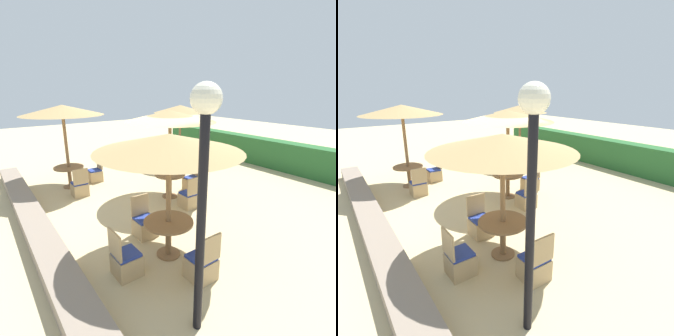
# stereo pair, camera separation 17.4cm
# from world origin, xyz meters

# --- Properties ---
(ground_plane) EXTENTS (40.00, 40.00, 0.00)m
(ground_plane) POSITION_xyz_m (0.00, 0.00, 0.00)
(ground_plane) COLOR #C6B284
(hedge_row) EXTENTS (13.00, 0.70, 1.17)m
(hedge_row) POSITION_xyz_m (0.00, 6.10, 0.59)
(hedge_row) COLOR #28602D
(hedge_row) RESTS_ON ground_plane
(stone_border) EXTENTS (10.00, 0.56, 0.36)m
(stone_border) POSITION_xyz_m (0.00, -3.25, 0.18)
(stone_border) COLOR gray
(stone_border) RESTS_ON ground_plane
(lamp_post) EXTENTS (0.36, 0.36, 3.32)m
(lamp_post) POSITION_xyz_m (4.12, -1.93, 2.35)
(lamp_post) COLOR black
(lamp_post) RESTS_ON ground_plane
(parasol_front_left) EXTENTS (2.59, 2.59, 2.76)m
(parasol_front_left) POSITION_xyz_m (-2.59, -1.67, 2.59)
(parasol_front_left) COLOR olive
(parasol_front_left) RESTS_ON ground_plane
(round_table_front_left) EXTENTS (0.97, 0.97, 0.72)m
(round_table_front_left) POSITION_xyz_m (-2.59, -1.67, 0.55)
(round_table_front_left) COLOR olive
(round_table_front_left) RESTS_ON ground_plane
(patio_chair_front_left_east) EXTENTS (0.46, 0.46, 0.93)m
(patio_chair_front_left_east) POSITION_xyz_m (-1.60, -1.66, 0.26)
(patio_chair_front_left_east) COLOR tan
(patio_chair_front_left_east) RESTS_ON ground_plane
(patio_chair_front_left_north) EXTENTS (0.46, 0.46, 0.93)m
(patio_chair_front_left_north) POSITION_xyz_m (-2.63, -0.75, 0.26)
(patio_chair_front_left_north) COLOR tan
(patio_chair_front_left_north) RESTS_ON ground_plane
(parasol_front_right) EXTENTS (2.73, 2.73, 2.48)m
(parasol_front_right) POSITION_xyz_m (2.52, -1.25, 2.31)
(parasol_front_right) COLOR olive
(parasol_front_right) RESTS_ON ground_plane
(round_table_front_right) EXTENTS (0.98, 0.98, 0.75)m
(round_table_front_right) POSITION_xyz_m (2.52, -1.25, 0.58)
(round_table_front_right) COLOR olive
(round_table_front_right) RESTS_ON ground_plane
(patio_chair_front_right_west) EXTENTS (0.46, 0.46, 0.93)m
(patio_chair_front_right_west) POSITION_xyz_m (1.60, -1.25, 0.26)
(patio_chair_front_right_west) COLOR tan
(patio_chair_front_right_west) RESTS_ON ground_plane
(patio_chair_front_right_east) EXTENTS (0.46, 0.46, 0.93)m
(patio_chair_front_right_east) POSITION_xyz_m (3.43, -1.20, 0.26)
(patio_chair_front_right_east) COLOR tan
(patio_chair_front_right_east) RESTS_ON ground_plane
(patio_chair_front_right_south) EXTENTS (0.46, 0.46, 0.93)m
(patio_chair_front_right_south) POSITION_xyz_m (2.55, -2.22, 0.26)
(patio_chair_front_right_south) COLOR tan
(patio_chair_front_right_south) RESTS_ON ground_plane
(parasol_center) EXTENTS (2.65, 2.65, 2.66)m
(parasol_center) POSITION_xyz_m (0.12, 0.58, 2.49)
(parasol_center) COLOR olive
(parasol_center) RESTS_ON ground_plane
(round_table_center) EXTENTS (0.95, 0.95, 0.75)m
(round_table_center) POSITION_xyz_m (0.12, 0.58, 0.56)
(round_table_center) COLOR olive
(round_table_center) RESTS_ON ground_plane
(patio_chair_center_north) EXTENTS (0.46, 0.46, 0.93)m
(patio_chair_center_north) POSITION_xyz_m (0.10, 1.52, 0.26)
(patio_chair_center_north) COLOR tan
(patio_chair_center_north) RESTS_ON ground_plane
(patio_chair_center_east) EXTENTS (0.46, 0.46, 0.93)m
(patio_chair_center_east) POSITION_xyz_m (1.07, 0.56, 0.26)
(patio_chair_center_east) COLOR tan
(patio_chair_center_east) RESTS_ON ground_plane
(parasol_back_left) EXTENTS (2.29, 2.29, 2.58)m
(parasol_back_left) POSITION_xyz_m (-2.75, 3.28, 2.40)
(parasol_back_left) COLOR olive
(parasol_back_left) RESTS_ON ground_plane
(round_table_back_left) EXTENTS (0.94, 0.94, 0.72)m
(round_table_back_left) POSITION_xyz_m (-2.75, 3.28, 0.54)
(round_table_back_left) COLOR olive
(round_table_back_left) RESTS_ON ground_plane
(patio_chair_back_left_west) EXTENTS (0.46, 0.46, 0.93)m
(patio_chair_back_left_west) POSITION_xyz_m (-3.65, 3.28, 0.26)
(patio_chair_back_left_west) COLOR tan
(patio_chair_back_left_west) RESTS_ON ground_plane
(patio_chair_back_left_south) EXTENTS (0.46, 0.46, 0.93)m
(patio_chair_back_left_south) POSITION_xyz_m (-2.75, 2.36, 0.26)
(patio_chair_back_left_south) COLOR tan
(patio_chair_back_left_south) RESTS_ON ground_plane
(patio_chair_back_left_east) EXTENTS (0.46, 0.46, 0.93)m
(patio_chair_back_left_east) POSITION_xyz_m (-1.77, 3.28, 0.26)
(patio_chair_back_left_east) COLOR tan
(patio_chair_back_left_east) RESTS_ON ground_plane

